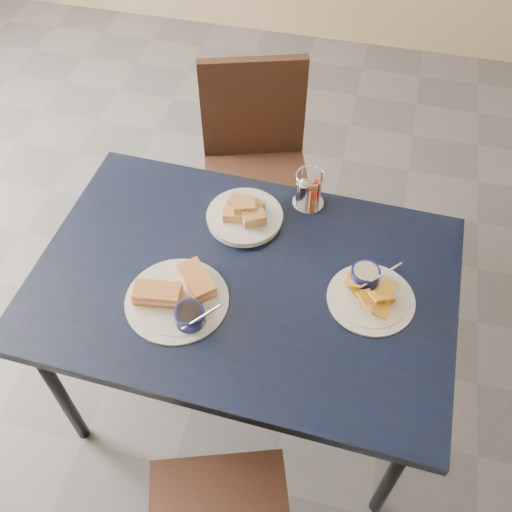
% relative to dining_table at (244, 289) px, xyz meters
% --- Properties ---
extents(ground, '(6.00, 6.00, 0.00)m').
position_rel_dining_table_xyz_m(ground, '(-0.19, 0.24, -0.69)').
color(ground, '#4F4F54').
rests_on(ground, ground).
extents(dining_table, '(1.34, 0.92, 0.75)m').
position_rel_dining_table_xyz_m(dining_table, '(0.00, 0.00, 0.00)').
color(dining_table, black).
rests_on(dining_table, ground).
extents(chair_far, '(0.55, 0.55, 0.94)m').
position_rel_dining_table_xyz_m(chair_far, '(-0.13, 0.81, -0.15)').
color(chair_far, black).
rests_on(chair_far, ground).
extents(sandwich_plate, '(0.32, 0.32, 0.12)m').
position_rel_dining_table_xyz_m(sandwich_plate, '(-0.17, -0.13, 0.08)').
color(sandwich_plate, white).
rests_on(sandwich_plate, dining_table).
extents(plantain_plate, '(0.27, 0.27, 0.12)m').
position_rel_dining_table_xyz_m(plantain_plate, '(0.39, 0.03, 0.08)').
color(plantain_plate, white).
rests_on(plantain_plate, dining_table).
extents(bread_basket, '(0.26, 0.26, 0.08)m').
position_rel_dining_table_xyz_m(bread_basket, '(-0.06, 0.24, 0.08)').
color(bread_basket, white).
rests_on(bread_basket, dining_table).
extents(condiment_caddy, '(0.11, 0.11, 0.14)m').
position_rel_dining_table_xyz_m(condiment_caddy, '(0.13, 0.37, 0.12)').
color(condiment_caddy, silver).
rests_on(condiment_caddy, dining_table).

